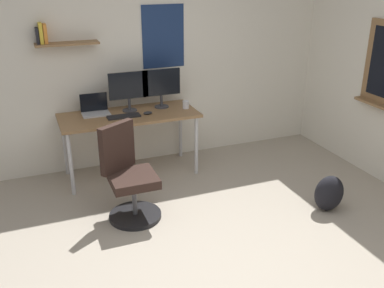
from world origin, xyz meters
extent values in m
plane|color=#9E9384|center=(0.00, 0.00, 0.00)|extent=(5.20, 5.20, 0.00)
cube|color=silver|center=(0.00, 2.45, 1.30)|extent=(5.00, 0.10, 2.60)
cube|color=olive|center=(-0.84, 2.30, 1.55)|extent=(0.68, 0.20, 0.02)
cube|color=navy|center=(0.29, 2.39, 1.55)|extent=(0.52, 0.01, 0.74)
cube|color=black|center=(-1.14, 2.33, 1.65)|extent=(0.03, 0.14, 0.17)
cube|color=gold|center=(-1.10, 2.33, 1.67)|extent=(0.04, 0.14, 0.22)
cube|color=orange|center=(-1.05, 2.33, 1.66)|extent=(0.04, 0.14, 0.20)
cube|color=olive|center=(-0.26, 2.04, 0.74)|extent=(1.57, 0.67, 0.03)
cylinder|color=#B7B7BC|center=(-0.99, 1.76, 0.36)|extent=(0.04, 0.04, 0.72)
cylinder|color=#B7B7BC|center=(0.46, 1.76, 0.36)|extent=(0.04, 0.04, 0.72)
cylinder|color=#B7B7BC|center=(-0.99, 2.31, 0.36)|extent=(0.04, 0.04, 0.72)
cylinder|color=#B7B7BC|center=(0.46, 2.31, 0.36)|extent=(0.04, 0.04, 0.72)
cylinder|color=black|center=(-0.48, 1.05, 0.02)|extent=(0.52, 0.52, 0.04)
cylinder|color=#4C4C51|center=(-0.48, 1.05, 0.21)|extent=(0.05, 0.05, 0.34)
cube|color=black|center=(-0.48, 1.05, 0.42)|extent=(0.44, 0.44, 0.09)
cube|color=black|center=(-0.59, 1.22, 0.71)|extent=(0.38, 0.26, 0.48)
cube|color=#ADAFB5|center=(-0.62, 2.15, 0.76)|extent=(0.31, 0.21, 0.02)
cube|color=black|center=(-0.62, 2.25, 0.88)|extent=(0.31, 0.01, 0.21)
cylinder|color=#38383D|center=(-0.22, 2.15, 0.76)|extent=(0.17, 0.17, 0.01)
cylinder|color=#38383D|center=(-0.22, 2.15, 0.84)|extent=(0.03, 0.03, 0.14)
cube|color=black|center=(-0.22, 2.14, 1.06)|extent=(0.46, 0.02, 0.31)
cylinder|color=#38383D|center=(0.17, 2.15, 0.76)|extent=(0.17, 0.17, 0.01)
cylinder|color=#38383D|center=(0.17, 2.15, 0.84)|extent=(0.03, 0.03, 0.14)
cube|color=black|center=(0.17, 2.14, 1.06)|extent=(0.46, 0.02, 0.31)
cube|color=black|center=(-0.34, 1.95, 0.76)|extent=(0.37, 0.13, 0.02)
ellipsoid|color=#262628|center=(-0.06, 1.95, 0.77)|extent=(0.10, 0.06, 0.03)
cylinder|color=silver|center=(0.42, 2.00, 0.80)|extent=(0.08, 0.08, 0.09)
ellipsoid|color=black|center=(1.40, 0.47, 0.19)|extent=(0.32, 0.22, 0.38)
camera|label=1|loc=(-1.34, -2.66, 2.34)|focal=40.83mm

